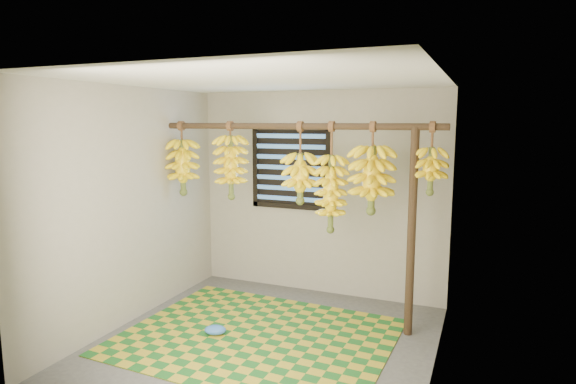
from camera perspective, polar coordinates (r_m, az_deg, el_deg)
The scene contains 16 objects.
floor at distance 4.72m, azimuth -2.69°, elevation -17.45°, with size 3.00×3.00×0.01m, color #474747.
ceiling at distance 4.26m, azimuth -2.91°, elevation 13.15°, with size 3.00×3.00×0.01m, color silver.
wall_back at distance 5.71m, azimuth 3.68°, elevation -0.20°, with size 3.00×0.01×2.40m, color gray.
wall_left at distance 5.15m, azimuth -18.13°, elevation -1.54°, with size 0.01×3.00×2.40m, color gray.
wall_right at distance 3.94m, azimuth 17.46°, elevation -4.46°, with size 0.01×3.00×2.40m, color gray.
window at distance 5.76m, azimuth 0.32°, elevation 2.91°, with size 1.00×0.04×1.00m.
hanging_pole at distance 4.89m, azimuth 0.68°, elevation 7.80°, with size 0.06×0.06×3.00m, color #3D281B.
support_post at distance 4.70m, azimuth 14.42°, elevation -4.80°, with size 0.08×0.08×2.00m, color #3D281B.
woven_mat at distance 4.82m, azimuth -3.72°, elevation -16.73°, with size 2.49×1.99×0.01m, color #1A5B1E.
plastic_bag at distance 4.88m, azimuth -8.62°, elevation -15.86°, with size 0.21×0.16×0.09m, color blue.
banana_bunch_a at distance 5.56m, azimuth -12.37°, elevation 2.92°, with size 0.34×0.34×0.82m.
banana_bunch_b at distance 5.23m, azimuth -6.78°, elevation 2.95°, with size 0.35×0.35×0.83m.
banana_bunch_c at distance 4.89m, azimuth 1.46°, elevation 1.66°, with size 0.36×0.36×0.83m.
banana_bunch_d at distance 4.81m, azimuth 5.11°, elevation -0.18°, with size 0.32×0.32×1.10m.
banana_bunch_e at distance 4.68m, azimuth 9.89°, elevation 1.45°, with size 0.41×0.41×0.88m.
banana_bunch_f at distance 4.58m, azimuth 16.56°, elevation 2.44°, with size 0.30×0.30×0.67m.
Camera 1 is at (1.82, -3.84, 2.05)m, focal length 30.00 mm.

